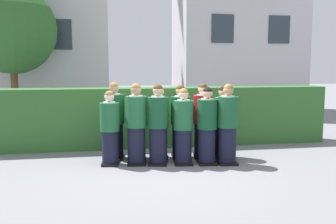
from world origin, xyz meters
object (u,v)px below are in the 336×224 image
Objects in this scene: student_front_row_5 at (228,126)px; student_in_red_blazer at (203,122)px; student_rear_row_3 at (180,123)px; student_front_row_4 at (207,128)px; student_rear_row_0 at (114,122)px; student_front_row_1 at (136,126)px; student_rear_row_2 at (159,124)px; student_rear_row_5 at (223,124)px; student_front_row_2 at (158,126)px; student_front_row_3 at (183,128)px; student_front_row_0 at (110,130)px; student_rear_row_1 at (136,124)px.

student_front_row_5 reaches higher than student_in_red_blazer.
student_front_row_4 is at bearing -55.80° from student_rear_row_3.
student_front_row_1 is at bearing -51.69° from student_rear_row_0.
student_front_row_1 is at bearing -142.70° from student_rear_row_2.
student_front_row_5 is at bearing -58.04° from student_in_red_blazer.
student_front_row_4 is 1.01× the size of student_rear_row_5.
student_front_row_1 is 1.06× the size of student_rear_row_5.
student_front_row_2 is 0.50m from student_rear_row_2.
student_rear_row_0 reaches higher than student_front_row_2.
student_rear_row_5 is at bearing 22.84° from student_front_row_3.
student_front_row_5 reaches higher than student_front_row_3.
student_rear_row_3 is at bearing 40.09° from student_front_row_2.
student_rear_row_2 is 0.99× the size of student_rear_row_3.
student_front_row_0 is 1.58m from student_rear_row_3.
student_rear_row_0 is at bearing 173.98° from student_rear_row_3.
student_front_row_0 is at bearing -142.70° from student_rear_row_1.
student_front_row_3 is at bearing -10.09° from student_front_row_1.
student_front_row_5 is 1.03× the size of student_rear_row_3.
student_front_row_4 reaches higher than student_rear_row_5.
student_front_row_3 is at bearing -138.87° from student_in_red_blazer.
student_front_row_5 is 0.54m from student_rear_row_5.
student_front_row_2 is 0.69m from student_rear_row_1.
student_in_red_blazer reaches higher than student_rear_row_2.
student_rear_row_5 is at bearing -7.15° from student_rear_row_1.
student_front_row_4 is at bearing -27.04° from student_rear_row_1.
student_front_row_2 reaches higher than student_in_red_blazer.
student_rear_row_0 is 0.47m from student_rear_row_1.
student_front_row_0 is at bearing 171.87° from student_front_row_3.
student_front_row_1 is 1.94m from student_rear_row_5.
student_rear_row_0 is at bearing 172.00° from student_rear_row_2.
student_front_row_1 is 1.04× the size of student_rear_row_3.
student_front_row_5 is (1.42, -0.21, 0.00)m from student_front_row_2.
student_rear_row_0 reaches higher than student_front_row_1.
student_in_red_blazer is at bearing 7.19° from student_front_row_0.
student_front_row_0 is 2.47m from student_rear_row_5.
student_rear_row_3 reaches higher than student_rear_row_2.
student_rear_row_1 is 1.02× the size of student_rear_row_5.
student_front_row_1 is at bearing -168.64° from student_in_red_blazer.
student_rear_row_5 is (1.89, -0.24, -0.01)m from student_rear_row_1.
student_rear_row_1 is 0.51m from student_rear_row_2.
student_rear_row_0 is (0.11, 0.50, 0.07)m from student_front_row_0.
student_rear_row_1 is at bearing 157.09° from student_front_row_5.
student_rear_row_5 is at bearing 82.72° from student_front_row_5.
student_rear_row_2 is (0.50, -0.07, -0.01)m from student_rear_row_1.
student_front_row_2 is 0.52m from student_front_row_3.
student_rear_row_3 is at bearing 141.14° from student_front_row_5.
student_rear_row_3 is (-0.85, 0.69, -0.02)m from student_front_row_5.
student_rear_row_1 is (-0.41, 0.56, -0.02)m from student_front_row_2.
student_front_row_3 is 0.49m from student_front_row_4.
student_front_row_5 is at bearing -7.47° from student_front_row_4.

